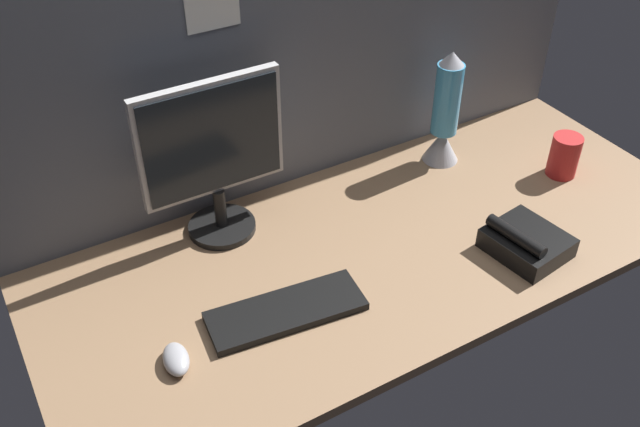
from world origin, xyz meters
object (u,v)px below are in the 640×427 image
object	(u,v)px
keyboard	(286,311)
lava_lamp	(445,117)
monitor	(213,154)
mouse	(176,359)
mug_red_plastic	(564,156)
desk_phone	(526,242)

from	to	relation	value
keyboard	lava_lamp	distance (cm)	79.95
monitor	mouse	bearing A→B (deg)	-125.77
mug_red_plastic	keyboard	bearing A→B (deg)	-174.43
keyboard	mug_red_plastic	world-z (taller)	mug_red_plastic
keyboard	lava_lamp	size ratio (longest dim) A/B	1.04
mug_red_plastic	desk_phone	size ratio (longest dim) A/B	0.60
monitor	mug_red_plastic	bearing A→B (deg)	-15.64
monitor	desk_phone	size ratio (longest dim) A/B	2.06
keyboard	mouse	xyz separation A→B (cm)	(-27.64, -1.31, 0.70)
mug_red_plastic	mouse	bearing A→B (deg)	-175.06
monitor	mouse	distance (cm)	51.84
monitor	desk_phone	bearing A→B (deg)	-37.13
lava_lamp	keyboard	bearing A→B (deg)	-154.65
monitor	desk_phone	xyz separation A→B (cm)	(63.68, -48.22, -20.58)
keyboard	mouse	bearing A→B (deg)	-170.54
mouse	monitor	bearing A→B (deg)	63.31
monitor	mouse	world-z (taller)	monitor
monitor	mug_red_plastic	distance (cm)	102.64
monitor	keyboard	world-z (taller)	monitor
monitor	lava_lamp	world-z (taller)	monitor
monitor	mug_red_plastic	xyz separation A→B (cm)	(97.41, -27.27, -17.40)
mouse	desk_phone	distance (cm)	91.68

